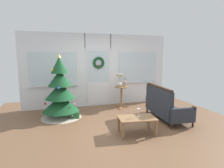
{
  "coord_description": "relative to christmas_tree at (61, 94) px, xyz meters",
  "views": [
    {
      "loc": [
        -1.45,
        -4.36,
        1.78
      ],
      "look_at": [
        0.05,
        0.55,
        1.0
      ],
      "focal_mm": 29.56,
      "sensor_mm": 36.0,
      "label": 1
    }
  ],
  "objects": [
    {
      "name": "ground_plane",
      "position": [
        1.35,
        -1.06,
        -0.69
      ],
      "size": [
        6.76,
        6.76,
        0.0
      ],
      "primitive_type": "plane",
      "color": "brown"
    },
    {
      "name": "flower_vase",
      "position": [
        2.14,
        0.41,
        0.16
      ],
      "size": [
        0.11,
        0.1,
        0.35
      ],
      "color": "tan",
      "rests_on": "side_table"
    },
    {
      "name": "wine_glass",
      "position": [
        1.69,
        -1.68,
        -0.16
      ],
      "size": [
        0.08,
        0.08,
        0.2
      ],
      "color": "silver",
      "rests_on": "coffee_table"
    },
    {
      "name": "side_table",
      "position": [
        2.04,
        0.47,
        -0.17
      ],
      "size": [
        0.5,
        0.48,
        0.74
      ],
      "color": "#8E6642",
      "rests_on": "ground"
    },
    {
      "name": "christmas_tree",
      "position": [
        0.0,
        0.0,
        0.0
      ],
      "size": [
        1.16,
        1.16,
        1.85
      ],
      "color": "#4C331E",
      "rests_on": "ground"
    },
    {
      "name": "gift_box",
      "position": [
        0.4,
        -0.23,
        -0.61
      ],
      "size": [
        0.17,
        0.15,
        0.17
      ],
      "primitive_type": "cube",
      "color": "#266633",
      "rests_on": "ground"
    },
    {
      "name": "settee_sofa",
      "position": [
        2.8,
        -1.0,
        -0.32
      ],
      "size": [
        0.82,
        1.63,
        0.96
      ],
      "color": "black",
      "rests_on": "ground"
    },
    {
      "name": "coffee_table",
      "position": [
        1.63,
        -1.71,
        -0.36
      ],
      "size": [
        0.9,
        0.62,
        0.39
      ],
      "color": "#8E6642",
      "rests_on": "ground"
    },
    {
      "name": "back_wall_with_door",
      "position": [
        1.35,
        1.02,
        0.59
      ],
      "size": [
        5.2,
        0.19,
        2.55
      ],
      "color": "white",
      "rests_on": "ground"
    },
    {
      "name": "table_lamp",
      "position": [
        1.98,
        0.51,
        0.33
      ],
      "size": [
        0.28,
        0.28,
        0.44
      ],
      "color": "silver",
      "rests_on": "side_table"
    }
  ]
}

